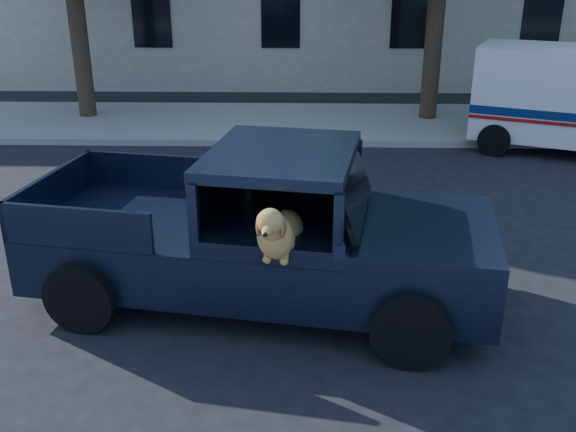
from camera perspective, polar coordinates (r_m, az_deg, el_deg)
ground at (r=8.39m, az=-10.80°, el=-7.63°), size 120.00×120.00×0.00m
far_sidewalk at (r=16.88m, az=-4.58°, el=8.30°), size 60.00×4.00×0.15m
lane_stripes at (r=11.28m, az=2.66°, el=0.81°), size 21.60×0.14×0.01m
pickup_truck at (r=8.05m, az=-3.09°, el=-3.11°), size 5.89×3.31×2.01m
mail_truck at (r=15.56m, az=23.66°, el=8.81°), size 4.59×3.38×2.29m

